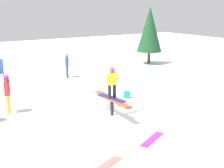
{
  "coord_description": "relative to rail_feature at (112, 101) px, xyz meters",
  "views": [
    {
      "loc": [
        10.4,
        -6.57,
        4.46
      ],
      "look_at": [
        0.0,
        0.0,
        1.35
      ],
      "focal_mm": 50.0,
      "sensor_mm": 36.0,
      "label": 1
    }
  ],
  "objects": [
    {
      "name": "pine_tree_far",
      "position": [
        -8.51,
        8.8,
        2.02
      ],
      "size": [
        1.93,
        1.93,
        4.38
      ],
      "color": "#4C331E",
      "rests_on": "ground"
    },
    {
      "name": "loose_snowboard_coral",
      "position": [
        3.51,
        -2.44,
        -0.63
      ],
      "size": [
        0.79,
        1.36,
        0.02
      ],
      "primitive_type": "cube",
      "rotation": [
        0.0,
        0.0,
        5.11
      ],
      "color": "#F36053",
      "rests_on": "ground"
    },
    {
      "name": "ground_plane",
      "position": [
        0.0,
        0.0,
        -0.64
      ],
      "size": [
        60.0,
        60.0,
        0.0
      ],
      "primitive_type": "plane",
      "color": "white"
    },
    {
      "name": "bystander_blue",
      "position": [
        -7.51,
        1.38,
        0.22
      ],
      "size": [
        0.62,
        0.33,
        1.52
      ],
      "rotation": [
        0.0,
        0.0,
        5.89
      ],
      "color": "navy",
      "rests_on": "ground"
    },
    {
      "name": "loose_snowboard_magenta",
      "position": [
        2.8,
        -0.14,
        -0.63
      ],
      "size": [
        0.88,
        1.37,
        0.02
      ],
      "primitive_type": "cube",
      "rotation": [
        0.0,
        0.0,
        5.18
      ],
      "color": "#C9268C",
      "rests_on": "ground"
    },
    {
      "name": "snow_kicker_ramp",
      "position": [
        -1.69,
        0.09,
        -0.35
      ],
      "size": [
        1.88,
        1.59,
        0.58
      ],
      "primitive_type": "cube",
      "rotation": [
        0.0,
        0.0,
        -0.05
      ],
      "color": "white",
      "rests_on": "ground"
    },
    {
      "name": "main_rider_on_rail",
      "position": [
        0.0,
        0.0,
        0.73
      ],
      "size": [
        1.55,
        0.74,
        1.29
      ],
      "rotation": [
        0.0,
        0.0,
        0.14
      ],
      "color": "navy",
      "rests_on": "rail_feature"
    },
    {
      "name": "bystander_red",
      "position": [
        -2.65,
        -3.55,
        0.28
      ],
      "size": [
        0.69,
        0.33,
        1.63
      ],
      "rotation": [
        0.0,
        0.0,
        5.99
      ],
      "color": "gold",
      "rests_on": "ground"
    },
    {
      "name": "rail_feature",
      "position": [
        0.0,
        0.0,
        0.0
      ],
      "size": [
        2.67,
        0.42,
        0.75
      ],
      "rotation": [
        0.0,
        0.0,
        -0.05
      ],
      "color": "black",
      "rests_on": "ground"
    },
    {
      "name": "backpack_on_snow",
      "position": [
        -1.73,
        1.97,
        -0.47
      ],
      "size": [
        0.36,
        0.37,
        0.34
      ],
      "primitive_type": "cube",
      "rotation": [
        0.0,
        0.0,
        0.89
      ],
      "color": "teal",
      "rests_on": "ground"
    }
  ]
}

